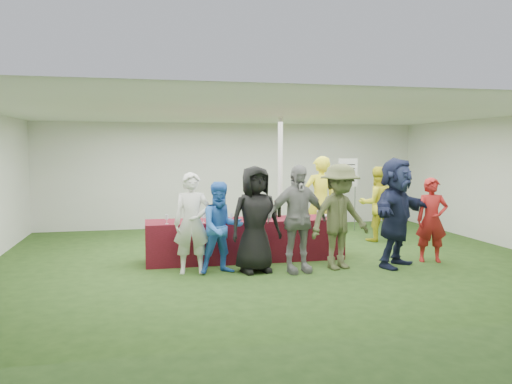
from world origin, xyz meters
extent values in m
plane|color=#284719|center=(0.00, 0.00, 0.00)|extent=(60.00, 60.00, 0.00)
plane|color=white|center=(0.00, 4.00, 1.35)|extent=(10.00, 0.00, 10.00)
plane|color=white|center=(0.00, -4.00, 1.35)|extent=(10.00, 0.00, 10.00)
plane|color=white|center=(5.00, 0.00, 1.35)|extent=(0.00, 8.00, 8.00)
plane|color=white|center=(0.00, 0.00, 2.70)|extent=(10.00, 10.00, 0.00)
cylinder|color=silver|center=(0.50, 1.20, 1.35)|extent=(0.10, 0.10, 2.70)
cube|color=maroon|center=(-0.49, -0.01, 0.38)|extent=(3.60, 0.80, 0.75)
cylinder|color=black|center=(-0.19, 0.12, 0.86)|extent=(0.07, 0.07, 0.22)
cylinder|color=black|center=(-0.19, 0.12, 1.01)|extent=(0.03, 0.03, 0.08)
cylinder|color=maroon|center=(-0.19, 0.12, 1.06)|extent=(0.03, 0.03, 0.02)
cylinder|color=black|center=(-0.06, 0.15, 0.86)|extent=(0.07, 0.07, 0.22)
cylinder|color=black|center=(-0.06, 0.15, 1.01)|extent=(0.03, 0.03, 0.08)
cylinder|color=maroon|center=(-0.06, 0.15, 1.06)|extent=(0.03, 0.03, 0.02)
cylinder|color=black|center=(0.10, 0.09, 0.86)|extent=(0.07, 0.07, 0.22)
cylinder|color=black|center=(0.10, 0.09, 1.01)|extent=(0.03, 0.03, 0.08)
cylinder|color=maroon|center=(0.10, 0.09, 1.06)|extent=(0.03, 0.03, 0.02)
cylinder|color=black|center=(0.20, 0.17, 0.86)|extent=(0.07, 0.07, 0.22)
cylinder|color=black|center=(0.20, 0.17, 1.01)|extent=(0.03, 0.03, 0.08)
cylinder|color=maroon|center=(0.20, 0.17, 1.06)|extent=(0.03, 0.03, 0.02)
cylinder|color=black|center=(0.37, 0.11, 0.86)|extent=(0.07, 0.07, 0.22)
cylinder|color=black|center=(0.37, 0.11, 1.01)|extent=(0.03, 0.03, 0.08)
cylinder|color=maroon|center=(0.37, 0.11, 1.06)|extent=(0.03, 0.03, 0.02)
cylinder|color=black|center=(0.42, 0.18, 0.86)|extent=(0.07, 0.07, 0.22)
cylinder|color=black|center=(0.42, 0.18, 1.01)|extent=(0.03, 0.03, 0.08)
cylinder|color=maroon|center=(0.42, 0.18, 1.06)|extent=(0.03, 0.03, 0.02)
cylinder|color=silver|center=(-1.92, -0.26, 0.75)|extent=(0.06, 0.06, 0.00)
cylinder|color=silver|center=(-1.92, -0.26, 0.79)|extent=(0.01, 0.01, 0.07)
cylinder|color=silver|center=(-1.92, -0.26, 0.87)|extent=(0.06, 0.06, 0.08)
cylinder|color=#4B080B|center=(-1.92, -0.26, 0.84)|extent=(0.05, 0.05, 0.02)
cylinder|color=silver|center=(-1.54, -0.31, 0.75)|extent=(0.06, 0.06, 0.00)
cylinder|color=silver|center=(-1.54, -0.31, 0.79)|extent=(0.01, 0.01, 0.07)
cylinder|color=silver|center=(-1.54, -0.31, 0.87)|extent=(0.06, 0.06, 0.08)
cylinder|color=#4B080B|center=(-1.54, -0.31, 0.84)|extent=(0.05, 0.05, 0.02)
cylinder|color=silver|center=(-1.28, -0.24, 0.75)|extent=(0.06, 0.06, 0.00)
cylinder|color=silver|center=(-1.28, -0.24, 0.79)|extent=(0.01, 0.01, 0.07)
cylinder|color=silver|center=(-1.28, -0.24, 0.87)|extent=(0.06, 0.06, 0.08)
cylinder|color=#4B080B|center=(-1.28, -0.24, 0.84)|extent=(0.05, 0.05, 0.02)
cylinder|color=silver|center=(-0.80, -0.31, 0.75)|extent=(0.06, 0.06, 0.00)
cylinder|color=silver|center=(-0.80, -0.31, 0.79)|extent=(0.01, 0.01, 0.07)
cylinder|color=silver|center=(-0.80, -0.31, 0.87)|extent=(0.06, 0.06, 0.08)
cylinder|color=silver|center=(0.84, -0.25, 0.75)|extent=(0.06, 0.06, 0.00)
cylinder|color=silver|center=(0.84, -0.25, 0.79)|extent=(0.01, 0.01, 0.07)
cylinder|color=silver|center=(0.84, -0.25, 0.87)|extent=(0.06, 0.06, 0.08)
cylinder|color=silver|center=(-0.38, 0.07, 0.85)|extent=(0.07, 0.07, 0.20)
cylinder|color=silver|center=(-0.38, 0.07, 0.96)|extent=(0.03, 0.03, 0.03)
cube|color=white|center=(1.08, 0.04, 0.77)|extent=(0.25, 0.18, 0.03)
cylinder|color=slate|center=(1.16, -0.23, 0.84)|extent=(0.26, 0.26, 0.18)
cylinder|color=slate|center=(2.43, 2.65, 0.55)|extent=(0.02, 0.02, 1.10)
cylinder|color=slate|center=(2.83, 2.65, 0.55)|extent=(0.02, 0.02, 1.10)
cube|color=white|center=(2.63, 2.65, 1.45)|extent=(0.50, 0.02, 0.70)
cube|color=black|center=(2.63, 2.64, 1.65)|extent=(0.36, 0.01, 0.02)
cube|color=black|center=(2.63, 2.64, 1.55)|extent=(0.36, 0.01, 0.02)
cube|color=black|center=(2.63, 2.64, 1.45)|extent=(0.36, 0.01, 0.02)
cube|color=black|center=(2.63, 2.64, 1.35)|extent=(0.36, 0.01, 0.02)
cube|color=black|center=(2.63, 2.64, 1.25)|extent=(0.36, 0.01, 0.02)
imported|color=yellow|center=(1.27, 0.87, 0.94)|extent=(0.69, 0.45, 1.89)
imported|color=yellow|center=(2.71, 1.22, 0.82)|extent=(0.85, 0.69, 1.65)
imported|color=silver|center=(-1.53, -0.79, 0.83)|extent=(0.65, 0.46, 1.66)
imported|color=blue|center=(-1.06, -0.90, 0.75)|extent=(0.80, 0.66, 1.51)
imported|color=black|center=(-0.50, -0.93, 0.88)|extent=(0.95, 0.70, 1.77)
imported|color=gray|center=(0.17, -1.09, 0.89)|extent=(1.10, 0.57, 1.79)
imported|color=#4A4F2D|center=(0.94, -1.03, 0.89)|extent=(1.29, 0.96, 1.79)
imported|color=#19203D|center=(1.96, -1.08, 0.95)|extent=(1.74, 1.49, 1.89)
imported|color=#A21C1A|center=(2.76, -0.89, 0.76)|extent=(0.64, 0.51, 1.52)
camera|label=1|loc=(-2.25, -8.90, 2.05)|focal=35.00mm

